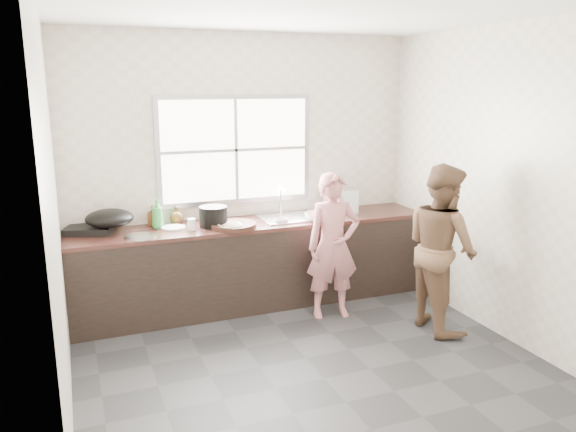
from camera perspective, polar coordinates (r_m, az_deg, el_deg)
name	(u,v)px	position (r m, az deg, el deg)	size (l,w,h in m)	color
floor	(306,358)	(4.76, 1.82, -14.27)	(3.60, 3.20, 0.01)	#2A2A2D
ceiling	(309,11)	(4.26, 2.10, 20.14)	(3.60, 3.20, 0.01)	silver
wall_back	(245,169)	(5.79, -4.42, 4.81)	(3.60, 0.01, 2.70)	beige
wall_left	(53,217)	(3.96, -22.73, -0.08)	(0.01, 3.20, 2.70)	beige
wall_right	(494,182)	(5.28, 20.23, 3.23)	(0.01, 3.20, 2.70)	silver
wall_front	(433,254)	(2.95, 14.53, -3.77)	(3.60, 0.01, 2.70)	silver
cabinet	(256,265)	(5.72, -3.31, -4.98)	(3.60, 0.62, 0.82)	black
countertop	(255,224)	(5.60, -3.37, -0.79)	(3.60, 0.64, 0.04)	#351A15
sink	(288,218)	(5.71, -0.04, -0.24)	(0.55, 0.45, 0.02)	silver
faucet	(281,201)	(5.86, -0.76, 1.56)	(0.02, 0.02, 0.30)	silver
window_frame	(235,150)	(5.72, -5.37, 6.71)	(1.60, 0.05, 1.10)	#9EA0A5
window_glazing	(236,150)	(5.70, -5.30, 6.69)	(1.50, 0.01, 1.00)	white
woman	(333,251)	(5.35, 4.58, -3.53)	(0.48, 0.31, 1.31)	#BD7175
person_side	(441,247)	(5.25, 15.31, -3.09)	(0.74, 0.58, 1.52)	brown
cutting_board	(233,225)	(5.38, -5.56, -0.95)	(0.44, 0.44, 0.04)	black
cleaver	(220,222)	(5.43, -6.95, -0.61)	(0.22, 0.11, 0.01)	silver
bowl_mince	(230,227)	(5.30, -5.92, -1.11)	(0.22, 0.22, 0.05)	white
bowl_crabs	(318,218)	(5.62, 3.07, -0.15)	(0.22, 0.22, 0.07)	white
bowl_held	(281,220)	(5.54, -0.69, -0.40)	(0.17, 0.17, 0.06)	silver
black_pot	(213,216)	(5.43, -7.59, -0.05)	(0.27, 0.27, 0.19)	black
plate_food	(173,228)	(5.43, -11.56, -1.17)	(0.23, 0.23, 0.02)	silver
bottle_green	(157,214)	(5.44, -13.12, 0.20)	(0.11, 0.11, 0.28)	green
bottle_brown_tall	(153,217)	(5.58, -13.56, -0.05)	(0.08, 0.08, 0.17)	#502B14
bottle_brown_short	(177,216)	(5.62, -11.25, 0.04)	(0.12, 0.12, 0.15)	#4E3413
glass_jar	(192,224)	(5.34, -9.76, -0.83)	(0.08, 0.08, 0.11)	white
burner	(91,228)	(5.53, -19.36, -1.15)	(0.42, 0.42, 0.06)	black
wok	(109,218)	(5.37, -17.69, -0.22)	(0.43, 0.43, 0.16)	black
dish_rack	(339,201)	(5.92, 5.25, 1.50)	(0.36, 0.25, 0.27)	silver
pot_lid_left	(140,236)	(5.19, -14.76, -2.02)	(0.28, 0.28, 0.01)	silver
pot_lid_right	(166,226)	(5.53, -12.33, -0.96)	(0.25, 0.25, 0.01)	silver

